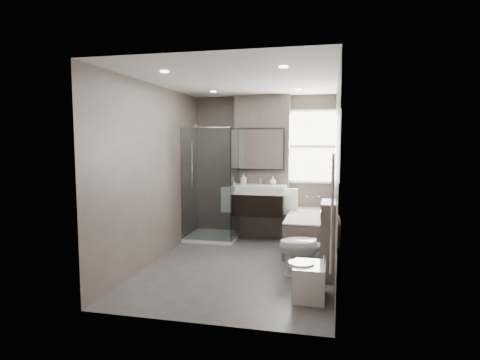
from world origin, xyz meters
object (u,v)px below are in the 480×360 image
(vanity, at_px, (259,200))
(bathtub, at_px, (310,230))
(toilet, at_px, (309,246))
(bidet, at_px, (309,280))

(vanity, relative_size, bathtub, 0.59)
(toilet, height_order, bidet, toilet)
(toilet, relative_size, bidet, 1.57)
(toilet, xyz_separation_m, bidet, (0.04, -0.76, -0.19))
(bathtub, relative_size, toilet, 2.01)
(bathtub, distance_m, toilet, 1.35)
(bathtub, distance_m, bidet, 2.11)
(bathtub, bearing_deg, bidet, -87.57)
(vanity, height_order, toilet, vanity)
(vanity, bearing_deg, toilet, -59.93)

